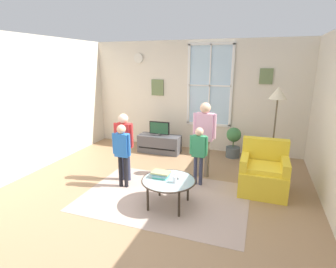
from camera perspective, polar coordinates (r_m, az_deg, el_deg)
ground_plane at (r=4.41m, az=-4.51°, el=-14.11°), size 5.84×6.37×0.02m
back_wall at (r=6.69m, az=5.67°, el=8.20°), size 5.24×0.17×2.66m
side_wall_left at (r=5.58m, az=-30.96°, el=4.62°), size 0.12×5.77×2.66m
area_rug at (r=4.48m, az=-0.73°, el=-13.33°), size 2.65×1.85×0.01m
tv_stand at (r=6.50m, az=-1.82°, el=-2.11°), size 1.02×0.42×0.43m
television at (r=6.39m, az=-1.86°, el=1.26°), size 0.50×0.08×0.34m
armchair at (r=4.82m, az=19.76°, el=-7.92°), size 0.76×0.74×0.87m
coffee_table at (r=4.07m, az=0.12°, el=-10.11°), size 0.83×0.83×0.43m
book_stack at (r=4.13m, az=-1.51°, el=-8.63°), size 0.27×0.19×0.09m
cup at (r=3.95m, az=1.50°, el=-9.72°), size 0.07×0.07×0.10m
remote_near_books at (r=4.12m, az=1.70°, el=-9.27°), size 0.11×0.14×0.02m
person_red_shirt at (r=4.87m, az=-9.37°, el=-1.16°), size 0.38×0.17×1.26m
person_pink_shirt at (r=4.99m, az=7.84°, el=0.61°), size 0.43×0.20×1.44m
person_green_shirt at (r=4.69m, az=6.61°, el=-3.33°), size 0.32×0.15×1.06m
person_blue_shirt at (r=4.63m, az=-9.81°, el=-3.12°), size 0.34×0.15×1.13m
potted_plant_by_window at (r=6.31m, az=13.85°, el=-1.63°), size 0.33×0.33×0.70m
floor_lamp at (r=5.27m, az=22.38°, el=6.31°), size 0.32×0.32×1.71m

